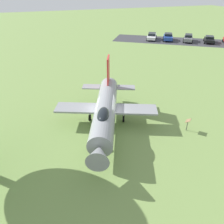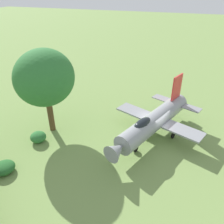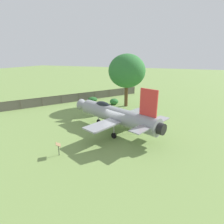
{
  "view_description": "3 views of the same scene",
  "coord_description": "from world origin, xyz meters",
  "px_view_note": "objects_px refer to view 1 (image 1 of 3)",
  "views": [
    {
      "loc": [
        -15.31,
        4.89,
        11.18
      ],
      "look_at": [
        -0.34,
        -0.47,
        1.66
      ],
      "focal_mm": 34.52,
      "sensor_mm": 36.0,
      "label": 1
    },
    {
      "loc": [
        -18.62,
        -1.71,
        13.46
      ],
      "look_at": [
        -0.8,
        4.05,
        2.5
      ],
      "focal_mm": 36.36,
      "sensor_mm": 36.0,
      "label": 2
    },
    {
      "loc": [
        6.05,
        -17.2,
        8.17
      ],
      "look_at": [
        -0.64,
        0.13,
        2.12
      ],
      "focal_mm": 28.27,
      "sensor_mm": 36.0,
      "label": 3
    }
  ],
  "objects_px": {
    "parked_car_white": "(152,36)",
    "parked_car_blue": "(168,37)",
    "display_jet": "(105,111)",
    "parked_car_black": "(209,39)",
    "parked_car_gray": "(188,38)",
    "info_plaque": "(188,122)"
  },
  "relations": [
    {
      "from": "display_jet",
      "to": "parked_car_blue",
      "type": "bearing_deg",
      "value": 162.07
    },
    {
      "from": "parked_car_black",
      "to": "parked_car_gray",
      "type": "xyz_separation_m",
      "value": [
        2.49,
        3.66,
        0.06
      ]
    },
    {
      "from": "parked_car_white",
      "to": "parked_car_blue",
      "type": "bearing_deg",
      "value": 87.81
    },
    {
      "from": "parked_car_black",
      "to": "parked_car_gray",
      "type": "relative_size",
      "value": 0.95
    },
    {
      "from": "parked_car_white",
      "to": "info_plaque",
      "type": "bearing_deg",
      "value": 8.46
    },
    {
      "from": "info_plaque",
      "to": "parked_car_gray",
      "type": "height_order",
      "value": "parked_car_gray"
    },
    {
      "from": "display_jet",
      "to": "parked_car_black",
      "type": "xyz_separation_m",
      "value": [
        23.46,
        -31.61,
        -1.17
      ]
    },
    {
      "from": "info_plaque",
      "to": "parked_car_gray",
      "type": "xyz_separation_m",
      "value": [
        28.5,
        -21.26,
        -0.08
      ]
    },
    {
      "from": "info_plaque",
      "to": "parked_car_gray",
      "type": "distance_m",
      "value": 35.55
    },
    {
      "from": "parked_car_gray",
      "to": "parked_car_white",
      "type": "relative_size",
      "value": 0.92
    },
    {
      "from": "parked_car_blue",
      "to": "info_plaque",
      "type": "bearing_deg",
      "value": 1.63
    },
    {
      "from": "parked_car_black",
      "to": "parked_car_gray",
      "type": "height_order",
      "value": "parked_car_gray"
    },
    {
      "from": "parked_car_black",
      "to": "parked_car_white",
      "type": "distance_m",
      "value": 12.49
    },
    {
      "from": "parked_car_gray",
      "to": "parked_car_blue",
      "type": "height_order",
      "value": "parked_car_blue"
    },
    {
      "from": "info_plaque",
      "to": "display_jet",
      "type": "bearing_deg",
      "value": 69.1
    },
    {
      "from": "parked_car_blue",
      "to": "parked_car_black",
      "type": "bearing_deg",
      "value": 87.19
    },
    {
      "from": "parked_car_black",
      "to": "parked_car_blue",
      "type": "distance_m",
      "value": 8.81
    },
    {
      "from": "parked_car_blue",
      "to": "parked_car_white",
      "type": "height_order",
      "value": "parked_car_blue"
    },
    {
      "from": "display_jet",
      "to": "parked_car_blue",
      "type": "height_order",
      "value": "display_jet"
    },
    {
      "from": "parked_car_black",
      "to": "parked_car_white",
      "type": "relative_size",
      "value": 0.87
    },
    {
      "from": "display_jet",
      "to": "parked_car_blue",
      "type": "xyz_separation_m",
      "value": [
        28.4,
        -24.31,
        -1.1
      ]
    },
    {
      "from": "parked_car_black",
      "to": "parked_car_blue",
      "type": "height_order",
      "value": "parked_car_blue"
    }
  ]
}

